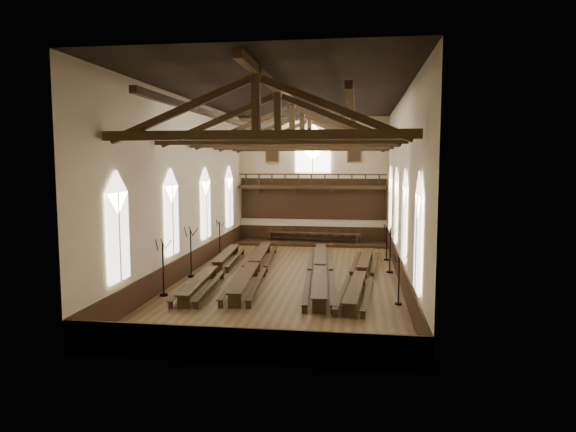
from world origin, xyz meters
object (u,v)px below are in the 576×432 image
object	(u,v)px
refectory_row_d	(361,272)
high_table	(313,234)
dais	(313,243)
candelabrum_right_far	(386,249)
refectory_row_a	(214,267)
candelabrum_left_far	(220,246)
refectory_row_b	(253,265)
refectory_row_c	(320,268)
candelabrum_right_near	(399,289)
candelabrum_left_near	(163,279)
candelabrum_left_mid	(191,262)
candelabrum_right_mid	(390,259)

from	to	relation	value
refectory_row_d	high_table	bearing A→B (deg)	106.75
dais	candelabrum_right_far	size ratio (longest dim) A/B	4.75
refectory_row_a	candelabrum_left_far	distance (m)	5.62
refectory_row_b	refectory_row_c	xyz separation A→B (m)	(3.83, -0.32, -0.01)
refectory_row_d	candelabrum_right_near	bearing A→B (deg)	-68.89
candelabrum_left_near	refectory_row_c	bearing A→B (deg)	34.64
refectory_row_d	candelabrum_left_far	xyz separation A→B (m)	(-9.45, 5.80, 0.28)
dais	refectory_row_a	bearing A→B (deg)	-110.63
refectory_row_d	candelabrum_right_near	xyz separation A→B (m)	(1.65, -4.28, 0.19)
candelabrum_left_mid	refectory_row_a	bearing A→B (deg)	22.34
candelabrum_right_mid	candelabrum_right_near	bearing A→B (deg)	-90.00
refectory_row_c	refectory_row_d	distance (m)	2.39
candelabrum_right_mid	refectory_row_d	bearing A→B (deg)	-123.65
candelabrum_right_far	candelabrum_right_mid	bearing A→B (deg)	-90.00
refectory_row_d	dais	world-z (taller)	refectory_row_d
candelabrum_left_near	candelabrum_left_mid	bearing A→B (deg)	90.00
refectory_row_a	candelabrum_left_mid	xyz separation A→B (m)	(-1.19, -0.49, 0.37)
refectory_row_b	refectory_row_d	distance (m)	6.20
candelabrum_right_near	candelabrum_left_mid	bearing A→B (deg)	159.74
refectory_row_c	candelabrum_left_far	bearing A→B (deg)	144.26
high_table	candelabrum_right_mid	distance (m)	11.25
candelabrum_right_far	candelabrum_right_near	bearing A→B (deg)	-90.00
refectory_row_c	candelabrum_right_mid	xyz separation A→B (m)	(3.95, 1.83, 0.30)
candelabrum_left_near	candelabrum_right_far	distance (m)	15.36
refectory_row_d	refectory_row_a	bearing A→B (deg)	177.83
high_table	dais	bearing A→B (deg)	104.88
refectory_row_a	candelabrum_right_near	bearing A→B (deg)	-24.84
refectory_row_a	candelabrum_right_far	world-z (taller)	candelabrum_right_far
refectory_row_d	dais	bearing A→B (deg)	106.75
high_table	candelabrum_right_near	xyz separation A→B (m)	(5.37, -16.64, -0.09)
refectory_row_d	high_table	distance (m)	12.91
refectory_row_a	refectory_row_d	size ratio (longest dim) A/B	0.99
dais	candelabrum_right_mid	world-z (taller)	candelabrum_right_mid
refectory_row_c	candelabrum_right_far	distance (m)	6.92
candelabrum_right_far	refectory_row_c	bearing A→B (deg)	-124.80
candelabrum_left_near	candelabrum_right_near	world-z (taller)	candelabrum_left_near
refectory_row_b	refectory_row_d	size ratio (longest dim) A/B	1.04
refectory_row_b	dais	distance (m)	11.65
refectory_row_b	candelabrum_right_far	xyz separation A→B (m)	(7.78, 5.36, 0.18)
candelabrum_left_mid	candelabrum_right_near	world-z (taller)	candelabrum_left_mid
candelabrum_left_mid	candelabrum_right_mid	size ratio (longest dim) A/B	1.03
candelabrum_right_far	refectory_row_b	bearing A→B (deg)	-145.45
candelabrum_left_mid	candelabrum_right_mid	xyz separation A→B (m)	(11.10, 2.66, -0.03)
candelabrum_left_far	candelabrum_right_far	size ratio (longest dim) A/B	1.08
refectory_row_b	candelabrum_left_far	size ratio (longest dim) A/B	5.61
refectory_row_a	dais	distance (m)	12.88
candelabrum_right_near	candelabrum_right_mid	world-z (taller)	candelabrum_right_mid
high_table	candelabrum_right_mid	xyz separation A→B (m)	(5.37, -9.88, 0.05)
candelabrum_right_near	candelabrum_right_mid	bearing A→B (deg)	90.00
refectory_row_c	candelabrum_left_near	distance (m)	8.70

